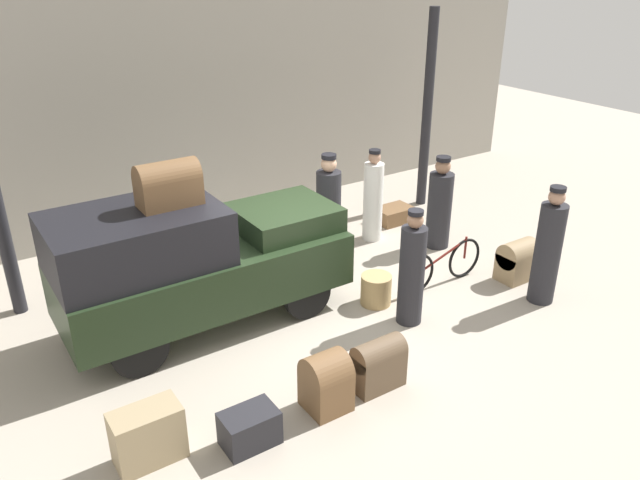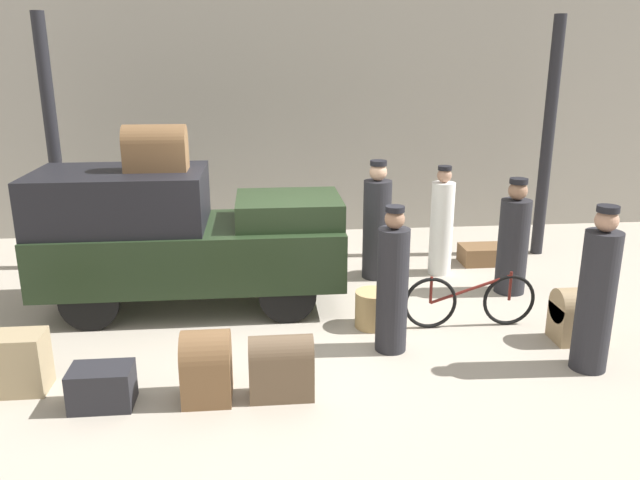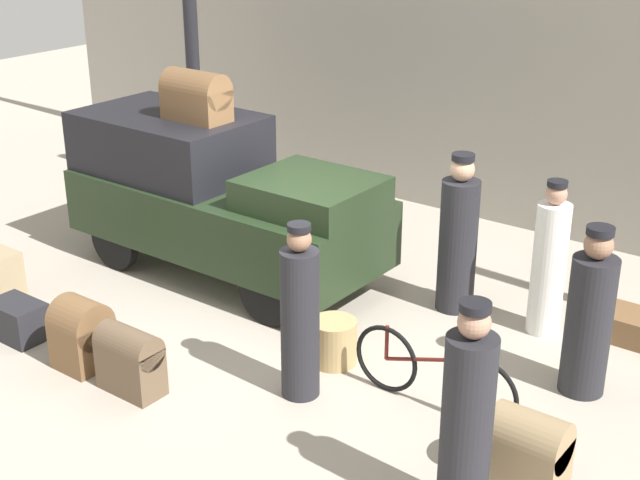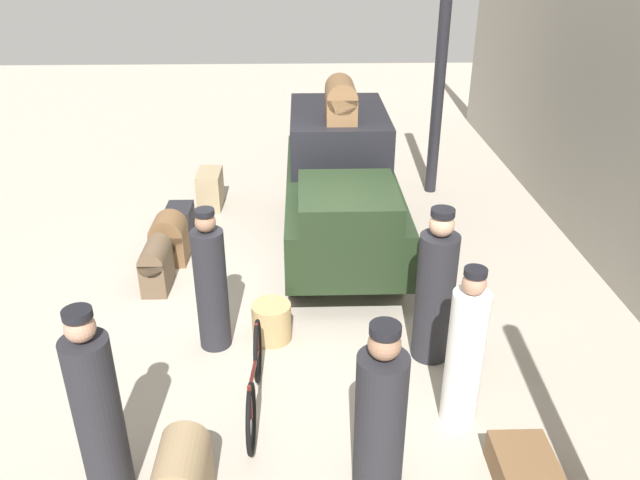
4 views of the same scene
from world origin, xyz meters
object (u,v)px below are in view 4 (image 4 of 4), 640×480
Objects in this scene: trunk_large_brown at (181,477)px; trunk_umber_medium at (156,265)px; trunk_on_truck_roof at (341,100)px; porter_carrying_trunk at (211,286)px; wicker_basket at (271,322)px; truck at (340,181)px; porter_lifting_near_truck at (465,354)px; suitcase_tan_flat at (210,189)px; porter_with_bicycle at (97,413)px; conductor_in_dark_uniform at (380,417)px; suitcase_black_upright at (169,239)px; bicycle at (254,381)px; trunk_wicker_pale at (525,472)px; porter_standing_middle at (435,292)px; suitcase_small_leather at (179,219)px.

trunk_umber_medium is at bearing -165.33° from trunk_large_brown.
porter_carrying_trunk is at bearing -29.86° from trunk_on_truck_roof.
wicker_basket is 3.33m from trunk_on_truck_roof.
porter_lifting_near_truck is (3.72, 0.91, -0.22)m from truck.
porter_lifting_near_truck is 2.39× the size of suitcase_tan_flat.
wicker_basket is at bearing 148.70° from porter_with_bicycle.
suitcase_black_upright is at bearing -148.40° from conductor_in_dark_uniform.
wicker_basket is (2.38, -0.91, -0.75)m from truck.
bicycle is at bearing -15.27° from trunk_on_truck_roof.
porter_with_bicycle is 2.52× the size of trunk_wicker_pale.
porter_standing_middle is at bearing 156.05° from conductor_in_dark_uniform.
trunk_large_brown is (2.21, 0.01, -0.44)m from porter_carrying_trunk.
trunk_wicker_pale is at bearing 87.35° from conductor_in_dark_uniform.
porter_carrying_trunk is 2.36× the size of suitcase_black_upright.
porter_carrying_trunk is 2.60× the size of trunk_umber_medium.
trunk_on_truck_roof reaches higher than trunk_wicker_pale.
porter_lifting_near_truck is 1.02× the size of conductor_in_dark_uniform.
wicker_basket is 3.09m from trunk_wicker_pale.
suitcase_black_upright is at bearing -141.64° from wicker_basket.
conductor_in_dark_uniform reaches higher than suitcase_black_upright.
truck reaches higher than porter_standing_middle.
truck is 8.54× the size of wicker_basket.
porter_with_bicycle is 2.58× the size of suitcase_tan_flat.
bicycle is 1.24m from trunk_large_brown.
porter_lifting_near_truck is at bearing -155.16° from trunk_wicker_pale.
porter_with_bicycle reaches higher than conductor_in_dark_uniform.
trunk_wicker_pale is (0.82, 0.38, -0.61)m from porter_lifting_near_truck.
porter_standing_middle reaches higher than suitcase_small_leather.
trunk_large_brown is (0.21, 0.65, -0.49)m from porter_with_bicycle.
porter_standing_middle is at bearing -175.32° from porter_lifting_near_truck.
bicycle is 2.52× the size of trunk_large_brown.
porter_with_bicycle is 5.91m from suitcase_tan_flat.
conductor_in_dark_uniform is at bearing 0.67° from truck.
porter_carrying_trunk reaches higher than suitcase_tan_flat.
truck is 4.49m from conductor_in_dark_uniform.
suitcase_black_upright reaches higher than suitcase_tan_flat.
suitcase_tan_flat is at bearing -149.85° from porter_lifting_near_truck.
conductor_in_dark_uniform is 5.59m from suitcase_small_leather.
porter_with_bicycle is at bearing -60.15° from porter_standing_middle.
trunk_umber_medium reaches higher than wicker_basket.
bicycle is 1.01× the size of conductor_in_dark_uniform.
trunk_on_truck_roof is at bearing -166.98° from porter_lifting_near_truck.
truck reaches higher than trunk_umber_medium.
suitcase_tan_flat is (-3.81, -1.17, 0.08)m from wicker_basket.
porter_carrying_trunk reaches higher than porter_lifting_near_truck.
porter_lifting_near_truck reaches higher than suitcase_small_leather.
suitcase_tan_flat is 1.95m from suitcase_black_upright.
suitcase_black_upright is (1.92, -0.32, 0.05)m from suitcase_tan_flat.
porter_standing_middle is 3.33m from trunk_on_truck_roof.
porter_standing_middle is at bearing 35.00° from suitcase_tan_flat.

